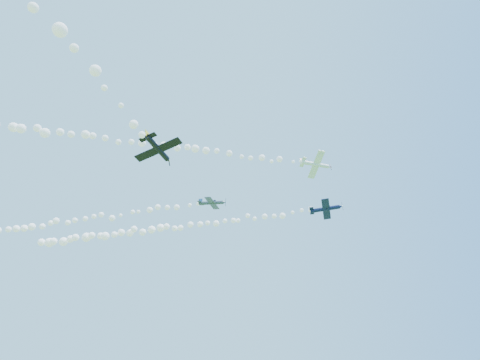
{
  "coord_description": "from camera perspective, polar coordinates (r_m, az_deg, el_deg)",
  "views": [
    {
      "loc": [
        -1.16,
        -72.7,
        2.0
      ],
      "look_at": [
        3.17,
        -6.33,
        47.48
      ],
      "focal_mm": 30.0,
      "sensor_mm": 36.0,
      "label": 1
    }
  ],
  "objects": [
    {
      "name": "smoke_trail_white",
      "position": [
        83.23,
        -18.37,
        5.63
      ],
      "size": [
        81.73,
        13.95,
        3.01
      ],
      "primitive_type": null,
      "color": "white"
    },
    {
      "name": "plane_white",
      "position": [
        87.76,
        10.75,
        2.19
      ],
      "size": [
        7.17,
        7.24,
        2.69
      ],
      "rotation": [
        -0.31,
        0.06,
        0.14
      ],
      "color": "white"
    },
    {
      "name": "plane_black",
      "position": [
        52.47,
        -11.57,
        4.35
      ],
      "size": [
        6.17,
        5.93,
        1.82
      ],
      "rotation": [
        -0.22,
        -0.03,
        1.16
      ],
      "color": "black"
    },
    {
      "name": "plane_grey",
      "position": [
        88.93,
        -4.0,
        -3.25
      ],
      "size": [
        6.58,
        6.9,
        2.55
      ],
      "rotation": [
        0.13,
        0.09,
        -0.29
      ],
      "color": "#353F4D"
    },
    {
      "name": "plane_navy",
      "position": [
        94.9,
        12.13,
        -4.03
      ],
      "size": [
        7.93,
        8.39,
        2.13
      ],
      "rotation": [
        -0.08,
        -0.05,
        -0.3
      ],
      "color": "#0C1236"
    },
    {
      "name": "smoke_trail_grey",
      "position": [
        105.35,
        -24.43,
        -5.57
      ],
      "size": [
        69.41,
        22.62,
        3.02
      ],
      "primitive_type": null,
      "color": "white"
    },
    {
      "name": "smoke_trail_navy",
      "position": [
        102.23,
        -10.4,
        -6.7
      ],
      "size": [
        70.69,
        23.62,
        3.09
      ],
      "primitive_type": null,
      "color": "white"
    }
  ]
}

